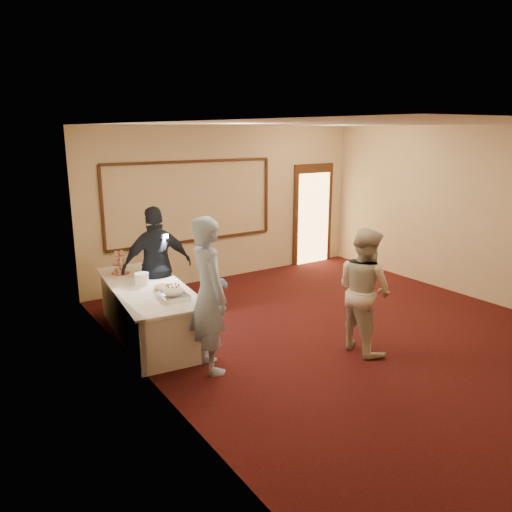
{
  "coord_description": "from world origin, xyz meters",
  "views": [
    {
      "loc": [
        -4.91,
        -5.05,
        2.93
      ],
      "look_at": [
        -1.09,
        0.8,
        1.15
      ],
      "focal_mm": 35.0,
      "sensor_mm": 36.0,
      "label": 1
    }
  ],
  "objects_px": {
    "tart": "(164,288)",
    "man": "(209,295)",
    "buffet_table": "(149,311)",
    "cupcake_stand": "(120,265)",
    "plate_stack_b": "(152,272)",
    "pavlova_tray": "(173,293)",
    "woman": "(364,290)",
    "plate_stack_a": "(142,279)",
    "guest": "(157,266)"
  },
  "relations": [
    {
      "from": "tart",
      "to": "man",
      "type": "xyz_separation_m",
      "value": [
        0.15,
        -1.05,
        0.18
      ]
    },
    {
      "from": "buffet_table",
      "to": "cupcake_stand",
      "type": "bearing_deg",
      "value": 99.06
    },
    {
      "from": "plate_stack_b",
      "to": "buffet_table",
      "type": "bearing_deg",
      "value": -120.15
    },
    {
      "from": "man",
      "to": "plate_stack_b",
      "type": "bearing_deg",
      "value": 8.21
    },
    {
      "from": "plate_stack_b",
      "to": "tart",
      "type": "bearing_deg",
      "value": -98.33
    },
    {
      "from": "pavlova_tray",
      "to": "woman",
      "type": "relative_size",
      "value": 0.3
    },
    {
      "from": "buffet_table",
      "to": "woman",
      "type": "distance_m",
      "value": 3.06
    },
    {
      "from": "cupcake_stand",
      "to": "tart",
      "type": "bearing_deg",
      "value": -78.14
    },
    {
      "from": "plate_stack_a",
      "to": "plate_stack_b",
      "type": "bearing_deg",
      "value": 48.25
    },
    {
      "from": "tart",
      "to": "guest",
      "type": "xyz_separation_m",
      "value": [
        0.21,
        0.74,
        0.12
      ]
    },
    {
      "from": "cupcake_stand",
      "to": "plate_stack_a",
      "type": "distance_m",
      "value": 0.73
    },
    {
      "from": "woman",
      "to": "tart",
      "type": "bearing_deg",
      "value": 53.54
    },
    {
      "from": "woman",
      "to": "guest",
      "type": "height_order",
      "value": "guest"
    },
    {
      "from": "cupcake_stand",
      "to": "pavlova_tray",
      "type": "bearing_deg",
      "value": -81.96
    },
    {
      "from": "pavlova_tray",
      "to": "man",
      "type": "bearing_deg",
      "value": -75.46
    },
    {
      "from": "cupcake_stand",
      "to": "plate_stack_b",
      "type": "xyz_separation_m",
      "value": [
        0.35,
        -0.42,
        -0.06
      ]
    },
    {
      "from": "pavlova_tray",
      "to": "tart",
      "type": "height_order",
      "value": "pavlova_tray"
    },
    {
      "from": "buffet_table",
      "to": "cupcake_stand",
      "type": "distance_m",
      "value": 0.96
    },
    {
      "from": "guest",
      "to": "tart",
      "type": "bearing_deg",
      "value": 80.75
    },
    {
      "from": "pavlova_tray",
      "to": "cupcake_stand",
      "type": "distance_m",
      "value": 1.53
    },
    {
      "from": "tart",
      "to": "buffet_table",
      "type": "bearing_deg",
      "value": 108.14
    },
    {
      "from": "tart",
      "to": "guest",
      "type": "relative_size",
      "value": 0.17
    },
    {
      "from": "tart",
      "to": "plate_stack_a",
      "type": "bearing_deg",
      "value": 111.56
    },
    {
      "from": "buffet_table",
      "to": "tart",
      "type": "relative_size",
      "value": 8.5
    },
    {
      "from": "cupcake_stand",
      "to": "woman",
      "type": "relative_size",
      "value": 0.23
    },
    {
      "from": "buffet_table",
      "to": "plate_stack_a",
      "type": "height_order",
      "value": "plate_stack_a"
    },
    {
      "from": "plate_stack_a",
      "to": "man",
      "type": "distance_m",
      "value": 1.5
    },
    {
      "from": "pavlova_tray",
      "to": "cupcake_stand",
      "type": "bearing_deg",
      "value": 98.04
    },
    {
      "from": "buffet_table",
      "to": "tart",
      "type": "xyz_separation_m",
      "value": [
        0.11,
        -0.34,
        0.41
      ]
    },
    {
      "from": "guest",
      "to": "woman",
      "type": "bearing_deg",
      "value": 135.25
    },
    {
      "from": "pavlova_tray",
      "to": "guest",
      "type": "height_order",
      "value": "guest"
    },
    {
      "from": "cupcake_stand",
      "to": "tart",
      "type": "distance_m",
      "value": 1.17
    },
    {
      "from": "plate_stack_b",
      "to": "woman",
      "type": "relative_size",
      "value": 0.11
    },
    {
      "from": "buffet_table",
      "to": "plate_stack_b",
      "type": "xyz_separation_m",
      "value": [
        0.22,
        0.37,
        0.46
      ]
    },
    {
      "from": "man",
      "to": "guest",
      "type": "height_order",
      "value": "man"
    },
    {
      "from": "pavlova_tray",
      "to": "cupcake_stand",
      "type": "relative_size",
      "value": 1.28
    },
    {
      "from": "pavlova_tray",
      "to": "cupcake_stand",
      "type": "xyz_separation_m",
      "value": [
        -0.21,
        1.51,
        0.07
      ]
    },
    {
      "from": "buffet_table",
      "to": "pavlova_tray",
      "type": "distance_m",
      "value": 0.85
    },
    {
      "from": "man",
      "to": "woman",
      "type": "distance_m",
      "value": 2.1
    },
    {
      "from": "buffet_table",
      "to": "plate_stack_b",
      "type": "bearing_deg",
      "value": 59.85
    },
    {
      "from": "tart",
      "to": "woman",
      "type": "bearing_deg",
      "value": -37.81
    },
    {
      "from": "buffet_table",
      "to": "woman",
      "type": "bearing_deg",
      "value": -41.65
    },
    {
      "from": "man",
      "to": "plate_stack_a",
      "type": "bearing_deg",
      "value": 18.87
    },
    {
      "from": "man",
      "to": "guest",
      "type": "xyz_separation_m",
      "value": [
        0.06,
        1.79,
        -0.06
      ]
    },
    {
      "from": "buffet_table",
      "to": "plate_stack_a",
      "type": "distance_m",
      "value": 0.48
    },
    {
      "from": "pavlova_tray",
      "to": "woman",
      "type": "distance_m",
      "value": 2.53
    },
    {
      "from": "pavlova_tray",
      "to": "cupcake_stand",
      "type": "height_order",
      "value": "cupcake_stand"
    },
    {
      "from": "buffet_table",
      "to": "woman",
      "type": "xyz_separation_m",
      "value": [
        2.26,
        -2.01,
        0.46
      ]
    },
    {
      "from": "pavlova_tray",
      "to": "plate_stack_a",
      "type": "relative_size",
      "value": 2.44
    },
    {
      "from": "cupcake_stand",
      "to": "plate_stack_a",
      "type": "bearing_deg",
      "value": -84.07
    }
  ]
}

